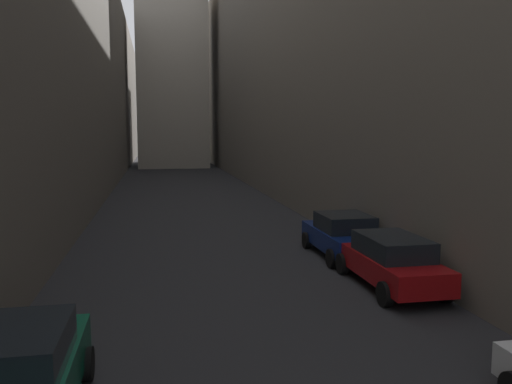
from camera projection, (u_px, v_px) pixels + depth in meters
ground_plane at (183, 185)px, 43.44m from camera, size 264.00×264.00×0.00m
building_block_left at (29, 73)px, 42.00m from camera, size 13.37×108.00×18.47m
building_block_right at (312, 56)px, 46.32m from camera, size 12.72×108.00×22.45m
parked_car_left_second at (9, 382)px, 7.66m from camera, size 2.01×4.50×1.60m
parked_car_right_third at (390, 260)px, 14.86m from camera, size 1.91×4.59×1.55m
parked_car_right_far at (343, 235)px, 18.56m from camera, size 2.07×4.26×1.57m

